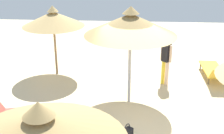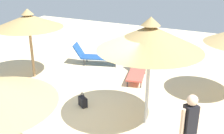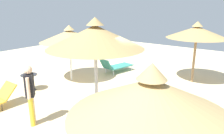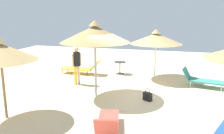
# 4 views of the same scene
# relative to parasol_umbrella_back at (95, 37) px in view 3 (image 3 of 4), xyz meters

# --- Properties ---
(ground) EXTENTS (24.00, 24.00, 0.10)m
(ground) POSITION_rel_parasol_umbrella_back_xyz_m (1.28, 0.32, -2.53)
(ground) COLOR beige
(parasol_umbrella_back) EXTENTS (2.71, 2.71, 3.01)m
(parasol_umbrella_back) POSITION_rel_parasol_umbrella_back_xyz_m (0.00, 0.00, 0.00)
(parasol_umbrella_back) COLOR #B2B2B7
(parasol_umbrella_back) RESTS_ON ground
(parasol_umbrella_far_right) EXTENTS (2.55, 2.55, 2.68)m
(parasol_umbrella_far_right) POSITION_rel_parasol_umbrella_back_xyz_m (5.10, -1.20, -0.26)
(parasol_umbrella_far_right) COLOR olive
(parasol_umbrella_far_right) RESTS_ON ground
(parasol_umbrella_edge) EXTENTS (2.59, 2.59, 2.50)m
(parasol_umbrella_edge) POSITION_rel_parasol_umbrella_back_xyz_m (2.00, 3.30, -0.46)
(parasol_umbrella_edge) COLOR white
(parasol_umbrella_edge) RESTS_ON ground
(parasol_umbrella_center) EXTENTS (2.24, 2.24, 2.61)m
(parasol_umbrella_center) POSITION_rel_parasol_umbrella_back_xyz_m (-2.05, -2.78, -0.35)
(parasol_umbrella_center) COLOR olive
(parasol_umbrella_center) RESTS_ON ground
(lounge_chair_front) EXTENTS (1.90, 1.03, 0.81)m
(lounge_chair_front) POSITION_rel_parasol_umbrella_back_xyz_m (4.18, 2.39, -2.13)
(lounge_chair_front) COLOR teal
(lounge_chair_front) RESTS_ON ground
(lounge_chair_near_right) EXTENTS (1.01, 1.96, 0.81)m
(lounge_chair_near_right) POSITION_rel_parasol_umbrella_back_xyz_m (1.38, -2.91, -2.14)
(lounge_chair_near_right) COLOR #CC4C3F
(lounge_chair_near_right) RESTS_ON ground
(person_standing_back) EXTENTS (0.34, 0.35, 1.76)m
(person_standing_back) POSITION_rel_parasol_umbrella_back_xyz_m (-1.36, 1.23, -1.47)
(person_standing_back) COLOR beige
(person_standing_back) RESTS_ON ground
(handbag) EXTENTS (0.38, 0.33, 0.48)m
(handbag) POSITION_rel_parasol_umbrella_back_xyz_m (2.09, -0.02, -2.31)
(handbag) COLOR black
(handbag) RESTS_ON ground
(side_table_round) EXTENTS (0.64, 0.64, 0.67)m
(side_table_round) POSITION_rel_parasol_umbrella_back_xyz_m (0.09, 3.64, -2.02)
(side_table_round) COLOR #2D2D33
(side_table_round) RESTS_ON ground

